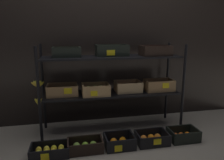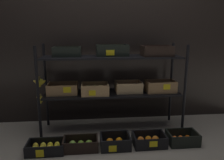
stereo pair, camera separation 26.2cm
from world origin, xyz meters
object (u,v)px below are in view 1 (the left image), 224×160
Objects in this scene: display_rack at (111,75)px; crate_ground_apple_green at (85,146)px; crate_ground_lemon at (50,151)px; crate_ground_orange at (119,142)px; crate_ground_right_orange at (152,139)px; crate_ground_tangerine at (183,136)px.

crate_ground_apple_green is (-0.36, -0.45, -0.65)m from display_rack.
display_rack is at bearing 33.21° from crate_ground_lemon.
crate_ground_orange is at bearing -90.14° from display_rack.
crate_ground_right_orange is (1.09, 0.03, 0.00)m from crate_ground_lemon.
crate_ground_apple_green is 0.74m from crate_ground_right_orange.
crate_ground_right_orange is (0.37, -0.44, -0.65)m from display_rack.
crate_ground_orange is 0.37m from crate_ground_right_orange.
crate_ground_apple_green is at bearing -179.49° from crate_ground_tangerine.
crate_ground_apple_green is 1.05× the size of crate_ground_right_orange.
display_rack is 0.87m from crate_ground_right_orange.
display_rack is at bearing 89.86° from crate_ground_orange.
crate_ground_orange is at bearing -179.68° from crate_ground_tangerine.
crate_ground_orange is 0.90× the size of crate_ground_right_orange.
crate_ground_lemon is 1.04× the size of crate_ground_apple_green.
crate_ground_lemon is at bearing -178.82° from crate_ground_tangerine.
crate_ground_apple_green is at bearing 3.30° from crate_ground_lemon.
display_rack is at bearing 149.53° from crate_ground_tangerine.
display_rack is 5.72× the size of crate_ground_orange.
display_rack reaches higher than crate_ground_right_orange.
display_rack is at bearing 130.24° from crate_ground_right_orange.
crate_ground_orange is at bearing 2.09° from crate_ground_lemon.
crate_ground_tangerine is (1.11, 0.01, 0.00)m from crate_ground_apple_green.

